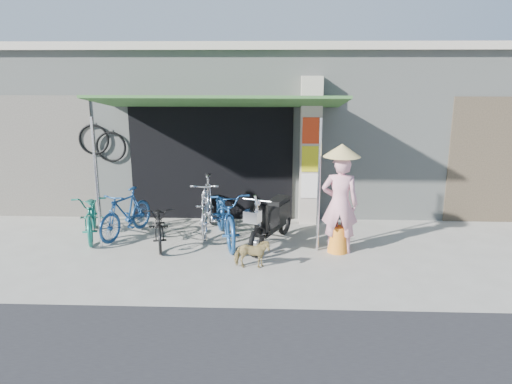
{
  "coord_description": "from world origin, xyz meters",
  "views": [
    {
      "loc": [
        0.15,
        -7.65,
        3.23
      ],
      "look_at": [
        -0.2,
        1.0,
        1.0
      ],
      "focal_mm": 35.0,
      "sensor_mm": 36.0,
      "label": 1
    }
  ],
  "objects_px": {
    "bike_teal": "(92,214)",
    "nun": "(340,200)",
    "bike_silver": "(207,205)",
    "bike_black": "(160,224)",
    "bike_navy": "(226,215)",
    "bike_blue": "(126,213)",
    "street_dog": "(252,254)",
    "moped": "(272,220)"
  },
  "relations": [
    {
      "from": "nun",
      "to": "bike_silver",
      "type": "bearing_deg",
      "value": -13.42
    },
    {
      "from": "bike_black",
      "to": "bike_silver",
      "type": "xyz_separation_m",
      "value": [
        0.78,
        0.71,
        0.17
      ]
    },
    {
      "from": "bike_teal",
      "to": "nun",
      "type": "bearing_deg",
      "value": -24.39
    },
    {
      "from": "bike_black",
      "to": "moped",
      "type": "relative_size",
      "value": 0.87
    },
    {
      "from": "bike_blue",
      "to": "street_dog",
      "type": "relative_size",
      "value": 2.61
    },
    {
      "from": "bike_silver",
      "to": "nun",
      "type": "distance_m",
      "value": 2.65
    },
    {
      "from": "bike_black",
      "to": "bike_navy",
      "type": "distance_m",
      "value": 1.22
    },
    {
      "from": "bike_teal",
      "to": "moped",
      "type": "height_order",
      "value": "moped"
    },
    {
      "from": "bike_silver",
      "to": "nun",
      "type": "xyz_separation_m",
      "value": [
        2.45,
        -0.93,
        0.38
      ]
    },
    {
      "from": "moped",
      "to": "bike_teal",
      "type": "bearing_deg",
      "value": -161.68
    },
    {
      "from": "bike_teal",
      "to": "bike_silver",
      "type": "bearing_deg",
      "value": -8.22
    },
    {
      "from": "bike_blue",
      "to": "bike_navy",
      "type": "distance_m",
      "value": 1.96
    },
    {
      "from": "bike_black",
      "to": "nun",
      "type": "bearing_deg",
      "value": -18.33
    },
    {
      "from": "bike_black",
      "to": "moped",
      "type": "xyz_separation_m",
      "value": [
        2.06,
        0.09,
        0.07
      ]
    },
    {
      "from": "moped",
      "to": "street_dog",
      "type": "bearing_deg",
      "value": -82.95
    },
    {
      "from": "bike_navy",
      "to": "bike_black",
      "type": "bearing_deg",
      "value": 176.29
    },
    {
      "from": "bike_teal",
      "to": "nun",
      "type": "height_order",
      "value": "nun"
    },
    {
      "from": "bike_black",
      "to": "moped",
      "type": "distance_m",
      "value": 2.06
    },
    {
      "from": "nun",
      "to": "bike_black",
      "type": "bearing_deg",
      "value": 3.47
    },
    {
      "from": "bike_silver",
      "to": "street_dog",
      "type": "xyz_separation_m",
      "value": [
        0.96,
        -1.74,
        -0.31
      ]
    },
    {
      "from": "bike_teal",
      "to": "bike_navy",
      "type": "bearing_deg",
      "value": -20.18
    },
    {
      "from": "bike_black",
      "to": "bike_navy",
      "type": "relative_size",
      "value": 0.76
    },
    {
      "from": "bike_teal",
      "to": "bike_navy",
      "type": "height_order",
      "value": "bike_navy"
    },
    {
      "from": "bike_black",
      "to": "street_dog",
      "type": "distance_m",
      "value": 2.03
    },
    {
      "from": "bike_black",
      "to": "bike_blue",
      "type": "bearing_deg",
      "value": 134.5
    },
    {
      "from": "bike_silver",
      "to": "moped",
      "type": "distance_m",
      "value": 1.42
    },
    {
      "from": "bike_teal",
      "to": "bike_blue",
      "type": "height_order",
      "value": "bike_blue"
    },
    {
      "from": "bike_teal",
      "to": "bike_blue",
      "type": "bearing_deg",
      "value": -9.95
    },
    {
      "from": "nun",
      "to": "moped",
      "type": "bearing_deg",
      "value": -7.77
    },
    {
      "from": "bike_blue",
      "to": "moped",
      "type": "xyz_separation_m",
      "value": [
        2.81,
        -0.36,
        0.01
      ]
    },
    {
      "from": "street_dog",
      "to": "moped",
      "type": "distance_m",
      "value": 1.19
    },
    {
      "from": "bike_blue",
      "to": "nun",
      "type": "height_order",
      "value": "nun"
    },
    {
      "from": "bike_blue",
      "to": "bike_navy",
      "type": "relative_size",
      "value": 0.78
    },
    {
      "from": "bike_navy",
      "to": "nun",
      "type": "relative_size",
      "value": 1.02
    },
    {
      "from": "bike_navy",
      "to": "bike_blue",
      "type": "bearing_deg",
      "value": 158.79
    },
    {
      "from": "bike_black",
      "to": "bike_navy",
      "type": "bearing_deg",
      "value": -3.39
    },
    {
      "from": "moped",
      "to": "nun",
      "type": "height_order",
      "value": "nun"
    },
    {
      "from": "bike_silver",
      "to": "nun",
      "type": "bearing_deg",
      "value": -23.12
    },
    {
      "from": "bike_blue",
      "to": "street_dog",
      "type": "xyz_separation_m",
      "value": [
        2.49,
        -1.48,
        -0.21
      ]
    },
    {
      "from": "bike_silver",
      "to": "bike_navy",
      "type": "relative_size",
      "value": 0.95
    },
    {
      "from": "moped",
      "to": "bike_silver",
      "type": "bearing_deg",
      "value": 177.32
    },
    {
      "from": "bike_teal",
      "to": "bike_black",
      "type": "distance_m",
      "value": 1.43
    }
  ]
}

